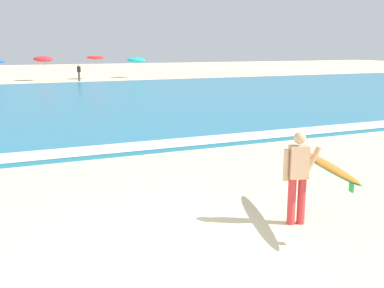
{
  "coord_description": "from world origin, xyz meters",
  "views": [
    {
      "loc": [
        -2.34,
        -6.31,
        3.21
      ],
      "look_at": [
        1.55,
        2.59,
        1.1
      ],
      "focal_mm": 42.02,
      "sensor_mm": 36.0,
      "label": 1
    }
  ],
  "objects_px": {
    "beach_umbrella_3": "(43,59)",
    "beach_umbrella_4": "(95,58)",
    "beachgoer_near_row_left": "(79,72)",
    "surfer_with_board": "(311,170)",
    "beach_umbrella_5": "(136,60)"
  },
  "relations": [
    {
      "from": "surfer_with_board",
      "to": "beach_umbrella_5",
      "type": "height_order",
      "value": "beach_umbrella_5"
    },
    {
      "from": "beach_umbrella_3",
      "to": "beachgoer_near_row_left",
      "type": "height_order",
      "value": "beach_umbrella_3"
    },
    {
      "from": "beach_umbrella_3",
      "to": "beach_umbrella_4",
      "type": "bearing_deg",
      "value": 1.2
    },
    {
      "from": "beach_umbrella_4",
      "to": "beachgoer_near_row_left",
      "type": "height_order",
      "value": "beach_umbrella_4"
    },
    {
      "from": "surfer_with_board",
      "to": "beach_umbrella_5",
      "type": "distance_m",
      "value": 41.02
    },
    {
      "from": "beach_umbrella_3",
      "to": "beachgoer_near_row_left",
      "type": "bearing_deg",
      "value": -33.05
    },
    {
      "from": "beachgoer_near_row_left",
      "to": "surfer_with_board",
      "type": "bearing_deg",
      "value": -93.49
    },
    {
      "from": "beach_umbrella_4",
      "to": "beach_umbrella_5",
      "type": "distance_m",
      "value": 4.51
    },
    {
      "from": "beach_umbrella_4",
      "to": "surfer_with_board",
      "type": "bearing_deg",
      "value": -96.26
    },
    {
      "from": "surfer_with_board",
      "to": "beachgoer_near_row_left",
      "type": "height_order",
      "value": "surfer_with_board"
    },
    {
      "from": "beach_umbrella_4",
      "to": "beachgoer_near_row_left",
      "type": "bearing_deg",
      "value": -135.16
    },
    {
      "from": "surfer_with_board",
      "to": "beachgoer_near_row_left",
      "type": "bearing_deg",
      "value": 86.51
    },
    {
      "from": "beach_umbrella_3",
      "to": "beach_umbrella_4",
      "type": "height_order",
      "value": "beach_umbrella_3"
    },
    {
      "from": "surfer_with_board",
      "to": "beach_umbrella_3",
      "type": "xyz_separation_m",
      "value": [
        -0.69,
        39.19,
        1.01
      ]
    },
    {
      "from": "beach_umbrella_5",
      "to": "beachgoer_near_row_left",
      "type": "bearing_deg",
      "value": -156.54
    }
  ]
}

